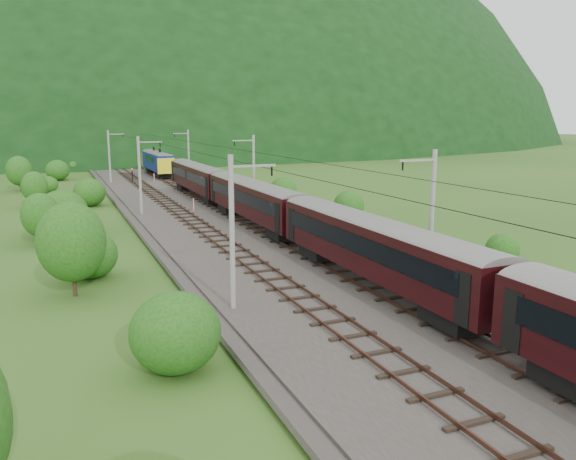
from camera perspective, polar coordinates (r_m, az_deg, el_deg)
name	(u,v)px	position (r m, az deg, el deg)	size (l,w,h in m)	color
ground	(338,299)	(32.22, 5.11, -6.98)	(600.00, 600.00, 0.00)	#2A5319
railbed	(274,257)	(40.93, -1.42, -2.75)	(14.00, 220.00, 0.30)	#38332D
track_left	(243,257)	(40.10, -4.63, -2.76)	(2.40, 220.00, 0.27)	brown
track_right	(304,251)	(41.79, 1.64, -2.15)	(2.40, 220.00, 0.27)	brown
catenary_left	(141,174)	(59.85, -14.75, 5.56)	(2.54, 192.28, 8.00)	gray
catenary_right	(253,170)	(62.73, -3.57, 6.15)	(2.54, 192.28, 8.00)	gray
overhead_wires	(274,161)	(39.83, -1.47, 6.99)	(4.83, 198.00, 0.03)	black
mountain_main	(83,140)	(287.54, -20.10, 8.58)	(504.00, 360.00, 244.00)	black
train	(379,239)	(32.28, 9.23, -0.94)	(2.77, 153.56, 4.81)	black
hazard_post_near	(194,205)	(61.15, -9.57, 2.56)	(0.14, 0.14, 1.35)	red
hazard_post_far	(154,177)	(91.90, -13.45, 5.26)	(0.14, 0.14, 1.28)	red
signal	(132,174)	(90.04, -15.54, 5.47)	(0.25, 0.25, 2.24)	black
vegetation_left	(62,243)	(37.31, -21.95, -1.28)	(11.96, 141.15, 6.42)	#1B4C14
vegetation_right	(386,223)	(48.76, 9.89, 0.67)	(6.39, 105.41, 2.99)	#1B4C14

